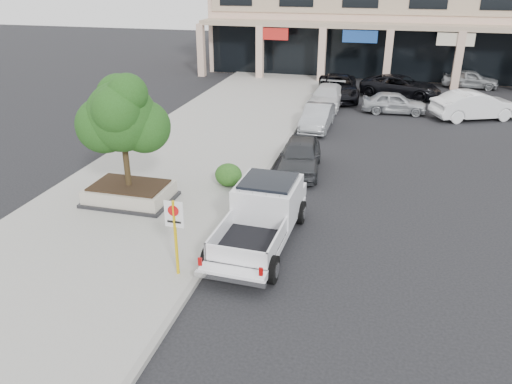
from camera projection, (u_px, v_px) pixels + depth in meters
The scene contains 17 objects.
ground at pixel (263, 260), 15.31m from camera, with size 120.00×120.00×0.00m, color black.
sidewalk at pixel (174, 172), 21.86m from camera, with size 8.00×52.00×0.15m, color gray.
curb at pixel (261, 180), 20.94m from camera, with size 0.20×52.00×0.15m, color gray.
strip_mall at pixel (455, 15), 41.50m from camera, with size 40.55×12.43×9.50m.
planter at pixel (130, 193), 18.78m from camera, with size 3.20×2.20×0.68m.
planter_tree at pixel (127, 116), 17.69m from camera, with size 2.90×2.55×4.00m.
no_parking_sign at pixel (175, 228), 13.80m from camera, with size 0.55×0.09×2.30m.
hedge at pixel (228, 175), 20.07m from camera, with size 1.10×0.99×0.94m, color #153F12.
pickup_truck at pixel (259, 219), 15.85m from camera, with size 2.18×5.89×1.85m, color white, non-canonical shape.
curb_car_a at pixel (300, 156), 21.83m from camera, with size 1.71×4.24×1.45m, color #2C2E31.
curb_car_b at pixel (317, 117), 27.76m from camera, with size 1.43×4.11×1.35m, color #9A9DA1.
curb_car_c at pixel (327, 97), 32.06m from camera, with size 1.97×4.85×1.41m, color silver.
curb_car_d at pixel (338, 87), 34.24m from camera, with size 2.65×5.75×1.60m, color black.
lot_car_a at pixel (394, 103), 30.83m from camera, with size 1.58×3.94×1.34m, color #A8ACB1.
lot_car_b at pixel (475, 105), 29.53m from camera, with size 1.76×5.05×1.66m, color silver.
lot_car_d at pixel (400, 87), 34.68m from camera, with size 2.51×5.43×1.51m, color black.
lot_car_e at pixel (470, 79), 37.46m from camera, with size 1.62×4.02×1.37m, color gray.
Camera 1 is at (3.14, -12.75, 8.15)m, focal length 35.00 mm.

